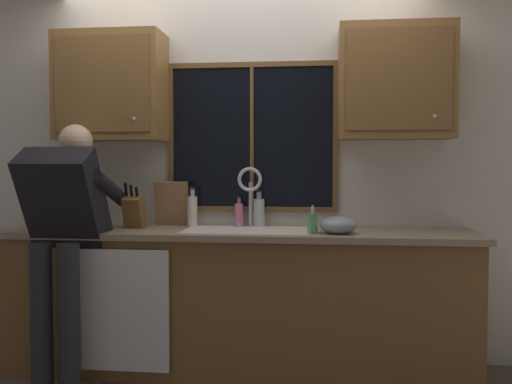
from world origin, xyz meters
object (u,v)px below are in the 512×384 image
(knife_block, at_px, (134,212))
(bottle_tall_clear, at_px, (192,210))
(person_standing, at_px, (63,225))
(mixing_bowl, at_px, (338,225))
(bottle_amber_small, at_px, (259,212))
(cutting_board, at_px, (172,204))
(soap_dispenser, at_px, (313,223))
(bottle_green_glass, at_px, (239,214))

(knife_block, bearing_deg, bottle_tall_clear, 21.88)
(person_standing, distance_m, knife_block, 0.49)
(person_standing, relative_size, mixing_bowl, 7.09)
(knife_block, bearing_deg, bottle_amber_small, 11.96)
(bottle_amber_small, bearing_deg, mixing_bowl, -31.17)
(cutting_board, bearing_deg, soap_dispenser, -19.91)
(mixing_bowl, bearing_deg, bottle_green_glass, 154.12)
(cutting_board, bearing_deg, bottle_amber_small, -1.71)
(knife_block, xyz_separation_m, mixing_bowl, (1.33, -0.14, -0.06))
(knife_block, height_order, bottle_green_glass, knife_block)
(soap_dispenser, distance_m, bottle_tall_clear, 0.87)
(bottle_green_glass, relative_size, bottle_amber_small, 0.83)
(person_standing, height_order, bottle_amber_small, person_standing)
(soap_dispenser, bearing_deg, person_standing, -172.37)
(cutting_board, height_order, bottle_tall_clear, cutting_board)
(mixing_bowl, relative_size, soap_dispenser, 1.30)
(person_standing, bearing_deg, cutting_board, 46.48)
(mixing_bowl, height_order, bottle_green_glass, bottle_green_glass)
(cutting_board, relative_size, mixing_bowl, 1.37)
(cutting_board, distance_m, mixing_bowl, 1.18)
(bottle_green_glass, bearing_deg, mixing_bowl, -25.88)
(cutting_board, xyz_separation_m, soap_dispenser, (0.97, -0.35, -0.08))
(knife_block, relative_size, bottle_green_glass, 1.57)
(cutting_board, bearing_deg, knife_block, -137.12)
(knife_block, distance_m, soap_dispenser, 1.19)
(knife_block, bearing_deg, soap_dispenser, -7.84)
(person_standing, xyz_separation_m, bottle_tall_clear, (0.68, 0.51, 0.06))
(bottle_green_glass, relative_size, bottle_tall_clear, 0.78)
(soap_dispenser, xyz_separation_m, bottle_tall_clear, (-0.82, 0.31, 0.04))
(soap_dispenser, relative_size, bottle_tall_clear, 0.65)
(knife_block, relative_size, soap_dispenser, 1.86)
(bottle_tall_clear, bearing_deg, mixing_bowl, -16.47)
(bottle_tall_clear, distance_m, bottle_amber_small, 0.45)
(person_standing, distance_m, bottle_green_glass, 1.13)
(knife_block, relative_size, bottle_amber_small, 1.30)
(person_standing, xyz_separation_m, bottle_green_glass, (0.99, 0.54, 0.03))
(person_standing, relative_size, bottle_amber_small, 6.46)
(person_standing, height_order, mixing_bowl, person_standing)
(mixing_bowl, distance_m, soap_dispenser, 0.16)
(knife_block, xyz_separation_m, bottle_amber_small, (0.81, 0.17, -0.01))
(bottle_amber_small, bearing_deg, soap_dispenser, -42.42)
(bottle_amber_small, bearing_deg, cutting_board, 178.29)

